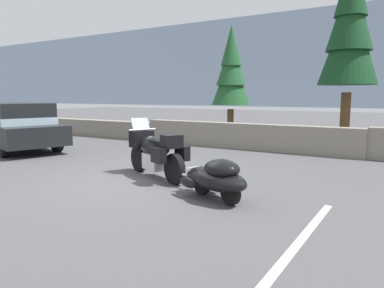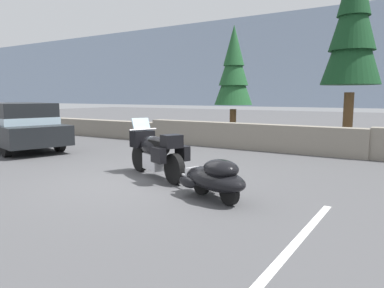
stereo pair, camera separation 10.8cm
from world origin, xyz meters
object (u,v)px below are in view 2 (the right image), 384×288
car_shaped_trailer (215,177)px  touring_motorcycle (156,150)px  pine_tree_tall (353,23)px  suv_at_left_edge (19,125)px  pine_tree_far_right (234,70)px

car_shaped_trailer → touring_motorcycle: bearing=156.5°
car_shaped_trailer → pine_tree_tall: (0.87, 8.04, 3.92)m
touring_motorcycle → pine_tree_tall: pine_tree_tall is taller
suv_at_left_edge → pine_tree_far_right: 8.22m
car_shaped_trailer → suv_at_left_edge: suv_at_left_edge is taller
pine_tree_tall → pine_tree_far_right: size_ratio=1.49×
touring_motorcycle → car_shaped_trailer: touring_motorcycle is taller
suv_at_left_edge → car_shaped_trailer: bearing=-11.6°
touring_motorcycle → pine_tree_far_right: bearing=101.2°
suv_at_left_edge → pine_tree_far_right: (5.40, 5.84, 2.06)m
touring_motorcycle → car_shaped_trailer: size_ratio=1.01×
car_shaped_trailer → pine_tree_tall: pine_tree_tall is taller
pine_tree_tall → suv_at_left_edge: bearing=-147.1°
car_shaped_trailer → pine_tree_tall: 8.99m
car_shaped_trailer → suv_at_left_edge: 8.98m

